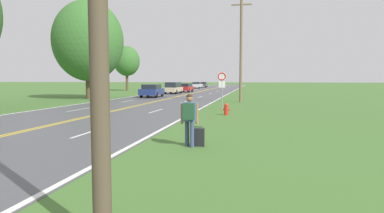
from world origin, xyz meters
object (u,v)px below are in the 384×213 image
at_px(car_silver_sedan_receding, 197,85).
at_px(suitcase, 198,137).
at_px(hitchhiker_person, 189,115).
at_px(car_champagne_van_mid_near, 173,88).
at_px(car_dark_blue_sedan_approaching, 152,90).
at_px(traffic_sign, 222,81).
at_px(tree_mid_treeline, 88,41).
at_px(car_red_hatchback_mid_far, 186,87).
at_px(fire_hydrant, 226,109).
at_px(tree_left_verge, 127,61).
at_px(car_dark_grey_hatchback_distant, 203,84).

bearing_deg(car_silver_sedan_receding, suitcase, -168.83).
relative_size(hitchhiker_person, suitcase, 2.64).
height_order(car_champagne_van_mid_near, car_silver_sedan_receding, car_champagne_van_mid_near).
bearing_deg(car_dark_blue_sedan_approaching, car_champagne_van_mid_near, -3.03).
xyz_separation_m(traffic_sign, tree_mid_treeline, (-15.09, 10.20, 4.11)).
height_order(hitchhiker_person, car_silver_sedan_receding, hitchhiker_person).
relative_size(hitchhiker_person, tree_mid_treeline, 0.16).
bearing_deg(car_red_hatchback_mid_far, car_silver_sedan_receding, 7.08).
bearing_deg(fire_hydrant, tree_left_verge, 119.05).
distance_m(traffic_sign, tree_mid_treeline, 18.67).
bearing_deg(car_red_hatchback_mid_far, suitcase, -165.75).
height_order(hitchhiker_person, car_champagne_van_mid_near, hitchhiker_person).
relative_size(car_dark_blue_sedan_approaching, car_silver_sedan_receding, 0.95).
relative_size(hitchhiker_person, fire_hydrant, 2.39).
xyz_separation_m(traffic_sign, car_silver_sedan_receding, (-10.65, 51.46, -1.21)).
distance_m(traffic_sign, tree_left_verge, 39.73).
bearing_deg(hitchhiker_person, traffic_sign, -1.49).
bearing_deg(suitcase, traffic_sign, -0.35).
xyz_separation_m(car_champagne_van_mid_near, car_dark_grey_hatchback_distant, (-1.33, 35.93, -0.13)).
xyz_separation_m(traffic_sign, car_dark_grey_hatchback_distant, (-10.65, 59.88, -1.22)).
bearing_deg(traffic_sign, suitcase, -87.59).
height_order(tree_left_verge, car_red_hatchback_mid_far, tree_left_verge).
distance_m(fire_hydrant, car_red_hatchback_mid_far, 34.94).
height_order(tree_left_verge, car_dark_blue_sedan_approaching, tree_left_verge).
relative_size(car_dark_blue_sedan_approaching, car_dark_grey_hatchback_distant, 1.10).
bearing_deg(suitcase, tree_mid_treeline, 31.31).
height_order(tree_mid_treeline, car_silver_sedan_receding, tree_mid_treeline).
xyz_separation_m(traffic_sign, car_dark_blue_sedan_approaching, (-9.50, 14.38, -1.17)).
distance_m(fire_hydrant, car_dark_blue_sedan_approaching, 20.48).
relative_size(tree_left_verge, car_silver_sedan_receding, 1.68).
bearing_deg(tree_left_verge, car_champagne_van_mid_near, -42.82).
distance_m(suitcase, car_champagne_van_mid_near, 38.17).
bearing_deg(tree_mid_treeline, fire_hydrant, -40.97).
bearing_deg(traffic_sign, car_dark_grey_hatchback_distant, 100.09).
distance_m(suitcase, car_red_hatchback_mid_far, 44.13).
xyz_separation_m(car_dark_blue_sedan_approaching, car_red_hatchback_mid_far, (0.72, 15.84, -0.02)).
relative_size(hitchhiker_person, car_champagne_van_mid_near, 0.36).
height_order(suitcase, fire_hydrant, fire_hydrant).
xyz_separation_m(hitchhiker_person, fire_hydrant, (0.31, 9.64, -0.66)).
height_order(car_dark_blue_sedan_approaching, car_champagne_van_mid_near, car_champagne_van_mid_near).
height_order(car_silver_sedan_receding, car_dark_grey_hatchback_distant, car_silver_sedan_receding).
height_order(hitchhiker_person, fire_hydrant, hitchhiker_person).
bearing_deg(tree_left_verge, car_dark_blue_sedan_approaching, -61.42).
xyz_separation_m(fire_hydrant, tree_left_verge, (-20.81, 37.47, 4.86)).
bearing_deg(tree_left_verge, suitcase, -66.16).
bearing_deg(hitchhiker_person, tree_mid_treeline, 30.69).
distance_m(hitchhiker_person, traffic_sign, 13.11).
xyz_separation_m(suitcase, car_dark_blue_sedan_approaching, (-10.05, 27.30, 0.49)).
distance_m(hitchhiker_person, tree_left_verge, 51.56).
bearing_deg(car_champagne_van_mid_near, tree_mid_treeline, 158.70).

